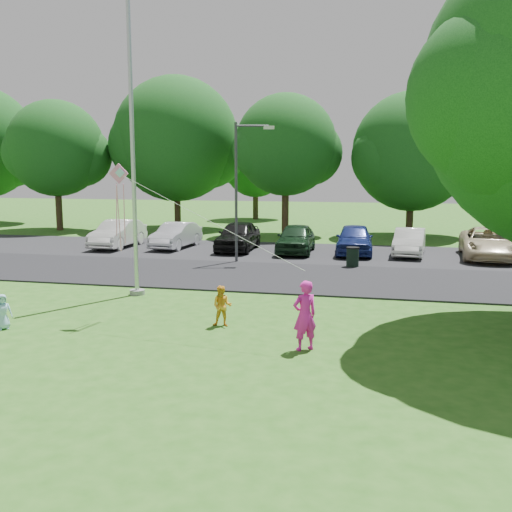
% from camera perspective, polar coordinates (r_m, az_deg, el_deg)
% --- Properties ---
extents(ground, '(120.00, 120.00, 0.00)m').
position_cam_1_polar(ground, '(13.76, -7.03, -8.98)').
color(ground, '#275B18').
rests_on(ground, ground).
extents(park_road, '(60.00, 6.00, 0.06)m').
position_cam_1_polar(park_road, '(22.18, 0.82, -2.03)').
color(park_road, black).
rests_on(park_road, ground).
extents(parking_strip, '(42.00, 7.00, 0.06)m').
position_cam_1_polar(parking_strip, '(28.48, 3.52, 0.36)').
color(parking_strip, black).
rests_on(parking_strip, ground).
extents(flagpole, '(0.50, 0.50, 10.00)m').
position_cam_1_polar(flagpole, '(19.07, -12.17, 8.53)').
color(flagpole, '#B7BABF').
rests_on(flagpole, ground).
extents(street_lamp, '(1.70, 0.61, 6.16)m').
position_cam_1_polar(street_lamp, '(25.23, -1.45, 7.66)').
color(street_lamp, '#3F3F44').
rests_on(street_lamp, ground).
extents(trash_can, '(0.56, 0.56, 0.89)m').
position_cam_1_polar(trash_can, '(24.47, 9.64, -0.14)').
color(trash_can, black).
rests_on(trash_can, ground).
extents(tree_row, '(64.35, 11.94, 10.88)m').
position_cam_1_polar(tree_row, '(36.70, 8.33, 11.05)').
color(tree_row, '#332316').
rests_on(tree_row, ground).
extents(horizon_trees, '(77.46, 7.20, 7.02)m').
position_cam_1_polar(horizon_trees, '(46.20, 12.33, 8.70)').
color(horizon_trees, '#332316').
rests_on(horizon_trees, ground).
extents(parked_cars, '(20.54, 5.26, 1.48)m').
position_cam_1_polar(parked_cars, '(28.20, 5.49, 1.76)').
color(parked_cars, silver).
rests_on(parked_cars, ground).
extents(woman, '(0.72, 0.67, 1.64)m').
position_cam_1_polar(woman, '(13.24, 4.90, -5.94)').
color(woman, '#E71EA7').
rests_on(woman, ground).
extents(child_yellow, '(0.57, 0.46, 1.10)m').
position_cam_1_polar(child_yellow, '(15.24, -3.41, -5.02)').
color(child_yellow, gold).
rests_on(child_yellow, ground).
extents(child_blue, '(0.53, 0.54, 0.94)m').
position_cam_1_polar(child_blue, '(16.35, -24.01, -5.12)').
color(child_blue, '#97CBE8').
rests_on(child_blue, ground).
extents(kite, '(5.63, 1.93, 2.46)m').
position_cam_1_polar(kite, '(15.92, -13.13, 6.26)').
color(kite, pink).
rests_on(kite, ground).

